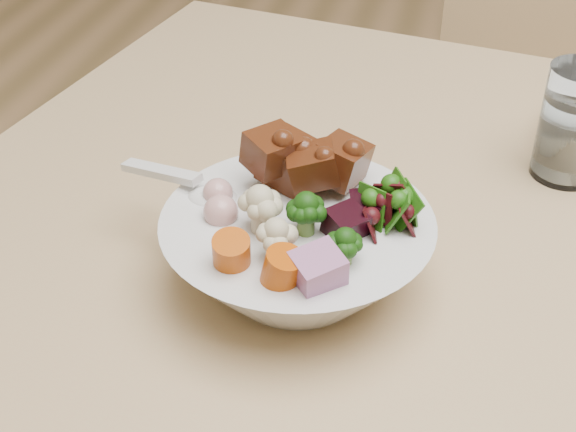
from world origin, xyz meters
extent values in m
cylinder|color=tan|center=(-0.75, 0.55, 0.36)|extent=(0.06, 0.06, 0.71)
cube|color=tan|center=(-0.21, 0.68, 0.48)|extent=(0.46, 0.46, 0.04)
cylinder|color=tan|center=(-0.39, 0.49, 0.23)|extent=(0.04, 0.04, 0.46)
cylinder|color=tan|center=(-0.41, 0.86, 0.23)|extent=(0.04, 0.04, 0.46)
sphere|color=black|center=(-0.50, 0.01, 0.83)|extent=(0.04, 0.04, 0.04)
sphere|color=beige|center=(-0.54, 0.00, 0.83)|extent=(0.04, 0.04, 0.04)
cube|color=black|center=(-0.46, 0.04, 0.83)|extent=(0.04, 0.04, 0.03)
cube|color=#975B88|center=(-0.48, -0.05, 0.83)|extent=(0.05, 0.05, 0.04)
cylinder|color=#AE4004|center=(-0.55, -0.04, 0.83)|extent=(0.04, 0.04, 0.03)
sphere|color=tan|center=(-0.58, 0.01, 0.83)|extent=(0.02, 0.02, 0.02)
ellipsoid|color=silver|center=(-0.59, 0.04, 0.82)|extent=(0.05, 0.05, 0.02)
cube|color=silver|center=(-0.65, 0.06, 0.82)|extent=(0.09, 0.04, 0.02)
cylinder|color=white|center=(-0.28, 0.26, 0.81)|extent=(0.07, 0.07, 0.12)
cylinder|color=white|center=(-0.28, 0.26, 0.80)|extent=(0.06, 0.06, 0.08)
camera|label=1|loc=(-0.40, -0.49, 1.20)|focal=50.00mm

